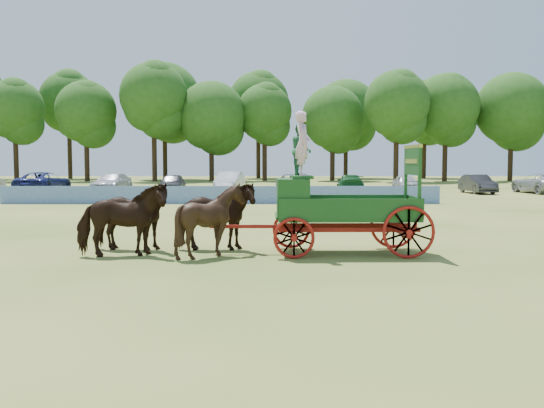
{
  "coord_description": "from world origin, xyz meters",
  "views": [
    {
      "loc": [
        1.81,
        -17.74,
        2.58
      ],
      "look_at": [
        1.93,
        -0.11,
        1.3
      ],
      "focal_mm": 40.0,
      "sensor_mm": 36.0,
      "label": 1
    }
  ],
  "objects": [
    {
      "name": "ground",
      "position": [
        0.0,
        0.0,
        0.0
      ],
      "size": [
        160.0,
        160.0,
        0.0
      ],
      "primitive_type": "plane",
      "color": "#A79A4B",
      "rests_on": "ground"
    },
    {
      "name": "farm_dray",
      "position": [
        3.25,
        -1.1,
        1.64
      ],
      "size": [
        6.0,
        2.0,
        3.89
      ],
      "color": "#A61310",
      "rests_on": "ground"
    },
    {
      "name": "horse_wheel_left",
      "position": [
        0.29,
        -1.66,
        0.98
      ],
      "size": [
        1.82,
        1.63,
        1.97
      ],
      "primitive_type": "imported",
      "rotation": [
        0.0,
        0.0,
        1.55
      ],
      "color": "black",
      "rests_on": "ground"
    },
    {
      "name": "sponsor_banner",
      "position": [
        -1.0,
        18.0,
        0.53
      ],
      "size": [
        26.0,
        0.08,
        1.05
      ],
      "primitive_type": "cube",
      "color": "#1E42A5",
      "rests_on": "ground"
    },
    {
      "name": "parked_cars",
      "position": [
        0.14,
        30.18,
        0.76
      ],
      "size": [
        55.76,
        7.45,
        1.65
      ],
      "color": "silver",
      "rests_on": "ground"
    },
    {
      "name": "horse_lead_left",
      "position": [
        -2.11,
        -1.66,
        0.98
      ],
      "size": [
        2.49,
        1.52,
        1.96
      ],
      "primitive_type": "imported",
      "rotation": [
        0.0,
        0.0,
        1.78
      ],
      "color": "black",
      "rests_on": "ground"
    },
    {
      "name": "treeline",
      "position": [
        -2.34,
        60.39,
        9.64
      ],
      "size": [
        91.46,
        23.6,
        15.85
      ],
      "color": "#382314",
      "rests_on": "ground"
    },
    {
      "name": "horse_wheel_right",
      "position": [
        0.29,
        -0.56,
        0.98
      ],
      "size": [
        2.36,
        1.15,
        1.96
      ],
      "primitive_type": "imported",
      "rotation": [
        0.0,
        0.0,
        1.61
      ],
      "color": "black",
      "rests_on": "ground"
    },
    {
      "name": "horse_lead_right",
      "position": [
        -2.11,
        -0.56,
        0.98
      ],
      "size": [
        2.4,
        1.24,
        1.96
      ],
      "primitive_type": "imported",
      "rotation": [
        0.0,
        0.0,
        1.49
      ],
      "color": "black",
      "rests_on": "ground"
    }
  ]
}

